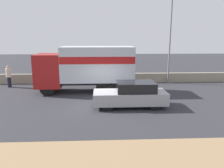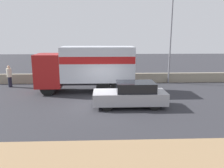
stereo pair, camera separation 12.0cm
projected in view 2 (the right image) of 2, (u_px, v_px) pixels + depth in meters
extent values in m
plane|color=#2D2D33|center=(104.00, 104.00, 14.01)|extent=(80.00, 80.00, 0.00)
cube|color=gray|center=(104.00, 78.00, 20.18)|extent=(60.00, 0.35, 0.88)
cylinder|color=slate|center=(170.00, 42.00, 19.40)|extent=(0.14, 0.14, 7.46)
cube|color=maroon|center=(50.00, 70.00, 16.58)|extent=(1.90, 2.34, 2.45)
cube|color=black|center=(37.00, 64.00, 16.44)|extent=(0.06, 1.99, 1.08)
cube|color=#2D2D33|center=(98.00, 82.00, 16.92)|extent=(5.42, 1.30, 0.25)
cube|color=silver|center=(98.00, 64.00, 16.62)|extent=(5.42, 2.36, 2.58)
cube|color=red|center=(98.00, 59.00, 16.54)|extent=(5.39, 2.38, 0.52)
cylinder|color=black|center=(48.00, 88.00, 15.85)|extent=(1.08, 0.28, 1.08)
cylinder|color=black|center=(54.00, 83.00, 17.81)|extent=(1.08, 0.28, 1.08)
cylinder|color=black|center=(118.00, 88.00, 16.05)|extent=(1.08, 0.28, 1.08)
cylinder|color=black|center=(117.00, 82.00, 18.01)|extent=(1.08, 0.28, 1.08)
cylinder|color=black|center=(103.00, 88.00, 16.01)|extent=(1.08, 0.28, 1.08)
cylinder|color=black|center=(103.00, 82.00, 17.97)|extent=(1.08, 0.28, 1.08)
cube|color=#9E9EA3|center=(130.00, 97.00, 13.30)|extent=(4.42, 1.70, 0.72)
cube|color=black|center=(136.00, 87.00, 13.17)|extent=(2.30, 1.57, 0.58)
cylinder|color=black|center=(107.00, 106.00, 12.59)|extent=(0.64, 0.20, 0.64)
cylinder|color=black|center=(107.00, 99.00, 14.02)|extent=(0.64, 0.20, 0.64)
cylinder|color=black|center=(154.00, 105.00, 12.69)|extent=(0.64, 0.20, 0.64)
cylinder|color=black|center=(149.00, 98.00, 14.12)|extent=(0.64, 0.20, 0.64)
cylinder|color=#1E1E2D|center=(10.00, 82.00, 18.53)|extent=(0.31, 0.31, 0.87)
cylinder|color=beige|center=(9.00, 73.00, 18.35)|extent=(0.40, 0.40, 0.73)
sphere|color=tan|center=(9.00, 67.00, 18.25)|extent=(0.24, 0.24, 0.24)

